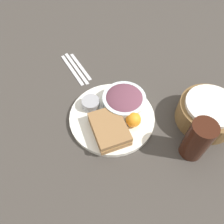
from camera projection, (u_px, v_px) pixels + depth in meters
name	position (u px, v px, depth m)	size (l,w,h in m)	color
ground_plane	(112.00, 118.00, 0.71)	(4.00, 4.00, 0.00)	#3D3833
plate	(112.00, 117.00, 0.71)	(0.27, 0.27, 0.02)	white
sandwich	(109.00, 129.00, 0.65)	(0.15, 0.13, 0.04)	olive
salad_bowl	(124.00, 100.00, 0.70)	(0.14, 0.14, 0.05)	silver
dressing_cup	(91.00, 103.00, 0.71)	(0.06, 0.06, 0.03)	#99999E
orange_wedge	(133.00, 120.00, 0.66)	(0.05, 0.05, 0.05)	orange
drink_glass	(197.00, 140.00, 0.59)	(0.07, 0.07, 0.14)	#38190F
bread_basket	(208.00, 112.00, 0.68)	(0.18, 0.18, 0.08)	brown
fork	(72.00, 70.00, 0.84)	(0.19, 0.01, 0.01)	silver
knife	(76.00, 68.00, 0.84)	(0.19, 0.01, 0.01)	silver
spoon	(80.00, 66.00, 0.85)	(0.17, 0.01, 0.01)	silver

